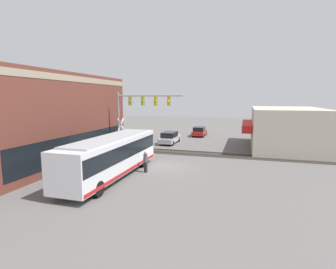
# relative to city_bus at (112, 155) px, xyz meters

# --- Properties ---
(ground_plane) EXTENTS (120.00, 120.00, 0.00)m
(ground_plane) POSITION_rel_city_bus_xyz_m (4.20, -2.80, -1.71)
(ground_plane) COLOR #605E5B
(brick_building) EXTENTS (18.35, 9.71, 8.14)m
(brick_building) POSITION_rel_city_bus_xyz_m (2.42, 9.52, 2.36)
(brick_building) COLOR brown
(brick_building) RESTS_ON ground
(shop_building) EXTENTS (12.75, 8.66, 4.80)m
(shop_building) POSITION_rel_city_bus_xyz_m (15.90, -13.98, 0.69)
(shop_building) COLOR beige
(shop_building) RESTS_ON ground
(city_bus) EXTENTS (11.29, 2.59, 3.10)m
(city_bus) POSITION_rel_city_bus_xyz_m (0.00, 0.00, 0.00)
(city_bus) COLOR silver
(city_bus) RESTS_ON ground
(traffic_signal_gantry) EXTENTS (0.42, 7.10, 6.59)m
(traffic_signal_gantry) POSITION_rel_city_bus_xyz_m (8.00, 1.21, 3.25)
(traffic_signal_gantry) COLOR gray
(traffic_signal_gantry) RESTS_ON ground
(crossing_signal) EXTENTS (1.41, 1.18, 3.81)m
(crossing_signal) POSITION_rel_city_bus_xyz_m (8.38, 3.44, 0.58)
(crossing_signal) COLOR gray
(crossing_signal) RESTS_ON ground
(rail_track_near) EXTENTS (2.60, 60.00, 0.15)m
(rail_track_near) POSITION_rel_city_bus_xyz_m (10.20, -2.80, -1.69)
(rail_track_near) COLOR #332D28
(rail_track_near) RESTS_ON ground
(parked_car_silver) EXTENTS (4.88, 1.82, 1.54)m
(parked_car_silver) POSITION_rel_city_bus_xyz_m (15.53, -0.00, -1.00)
(parked_car_silver) COLOR #B7B7BC
(parked_car_silver) RESTS_ON ground
(parked_car_red) EXTENTS (4.22, 1.82, 1.47)m
(parked_car_red) POSITION_rel_city_bus_xyz_m (23.24, -2.60, -1.03)
(parked_car_red) COLOR #B21E19
(parked_car_red) RESTS_ON ground
(pedestrian_at_crossing) EXTENTS (0.34, 0.34, 1.78)m
(pedestrian_at_crossing) POSITION_rel_city_bus_xyz_m (9.35, 1.47, -0.80)
(pedestrian_at_crossing) COLOR #473828
(pedestrian_at_crossing) RESTS_ON ground
(pedestrian_near_bus) EXTENTS (0.34, 0.34, 1.72)m
(pedestrian_near_bus) POSITION_rel_city_bus_xyz_m (1.95, -1.93, -0.83)
(pedestrian_near_bus) COLOR black
(pedestrian_near_bus) RESTS_ON ground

